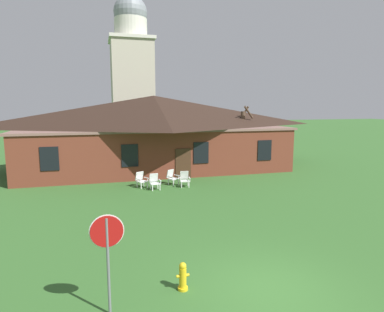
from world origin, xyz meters
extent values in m
plane|color=#336028|center=(0.00, 0.00, 0.00)|extent=(200.00, 200.00, 0.00)
cube|color=brown|center=(0.00, 19.30, 1.60)|extent=(19.67, 10.00, 3.20)
cube|color=#835E55|center=(0.00, 19.30, 3.28)|extent=(20.06, 10.20, 0.16)
pyramid|color=black|center=(0.00, 19.30, 4.59)|extent=(20.46, 10.40, 2.47)
cube|color=black|center=(-7.38, 14.27, 1.76)|extent=(1.10, 0.06, 1.50)
cube|color=black|center=(-2.46, 14.27, 1.76)|extent=(1.10, 0.06, 1.50)
cube|color=black|center=(2.46, 14.27, 1.76)|extent=(1.10, 0.06, 1.50)
cube|color=black|center=(7.38, 14.27, 1.76)|extent=(1.10, 0.06, 1.50)
cube|color=#422819|center=(1.17, 14.27, 1.05)|extent=(1.10, 0.06, 2.10)
cube|color=#BCB29E|center=(-0.32, 33.31, 6.26)|extent=(4.80, 4.80, 12.53)
cube|color=silver|center=(-0.32, 33.31, 12.71)|extent=(5.18, 5.18, 0.36)
cylinder|color=silver|center=(-0.32, 33.31, 13.99)|extent=(3.80, 3.80, 2.20)
sphere|color=gray|center=(-0.32, 33.31, 15.76)|extent=(3.88, 3.88, 3.88)
cylinder|color=slate|center=(-4.23, 0.09, 1.21)|extent=(0.07, 0.07, 2.42)
cylinder|color=white|center=(-4.23, 0.11, 2.10)|extent=(0.81, 0.03, 0.81)
cylinder|color=#B71414|center=(-4.23, 0.08, 2.10)|extent=(0.76, 0.03, 0.76)
cube|color=white|center=(-1.60, 12.36, 0.18)|extent=(0.07, 0.07, 0.36)
cube|color=white|center=(-2.01, 12.16, 0.18)|extent=(0.07, 0.07, 0.36)
cube|color=white|center=(-1.79, 12.75, 0.18)|extent=(0.07, 0.07, 0.36)
cube|color=white|center=(-2.20, 12.56, 0.18)|extent=(0.07, 0.07, 0.36)
cube|color=white|center=(-1.90, 12.46, 0.39)|extent=(0.71, 0.70, 0.05)
cube|color=white|center=(-2.03, 12.74, 0.69)|extent=(0.55, 0.39, 0.54)
cube|color=white|center=(-1.63, 12.56, 0.58)|extent=(0.26, 0.45, 0.03)
cube|color=white|center=(-1.56, 12.42, 0.47)|extent=(0.05, 0.05, 0.22)
cube|color=white|center=(-2.15, 12.31, 0.58)|extent=(0.26, 0.45, 0.03)
cube|color=white|center=(-2.08, 12.17, 0.47)|extent=(0.05, 0.05, 0.22)
cube|color=white|center=(-0.97, 11.49, 0.18)|extent=(0.06, 0.06, 0.36)
cube|color=white|center=(-1.42, 11.43, 0.18)|extent=(0.06, 0.06, 0.36)
cube|color=white|center=(-1.02, 11.92, 0.18)|extent=(0.06, 0.06, 0.36)
cube|color=white|center=(-1.48, 11.87, 0.18)|extent=(0.06, 0.06, 0.36)
cube|color=white|center=(-1.22, 11.68, 0.39)|extent=(0.60, 0.58, 0.05)
cube|color=white|center=(-1.26, 11.99, 0.69)|extent=(0.53, 0.25, 0.54)
cube|color=white|center=(-0.93, 11.69, 0.58)|extent=(0.12, 0.47, 0.03)
cube|color=white|center=(-0.91, 11.53, 0.47)|extent=(0.04, 0.04, 0.22)
cube|color=white|center=(-1.51, 11.62, 0.58)|extent=(0.12, 0.47, 0.03)
cube|color=white|center=(-1.49, 11.46, 0.47)|extent=(0.04, 0.04, 0.22)
cube|color=white|center=(0.43, 12.58, 0.18)|extent=(0.07, 0.07, 0.36)
cube|color=white|center=(0.04, 12.34, 0.18)|extent=(0.07, 0.07, 0.36)
cube|color=white|center=(0.20, 12.95, 0.18)|extent=(0.07, 0.07, 0.36)
cube|color=white|center=(-0.19, 12.71, 0.18)|extent=(0.07, 0.07, 0.36)
cube|color=white|center=(0.12, 12.65, 0.39)|extent=(0.73, 0.73, 0.05)
cube|color=white|center=(-0.05, 12.91, 0.69)|extent=(0.54, 0.43, 0.54)
cube|color=white|center=(0.37, 12.78, 0.58)|extent=(0.30, 0.43, 0.03)
cube|color=white|center=(0.46, 12.64, 0.47)|extent=(0.06, 0.06, 0.22)
cube|color=white|center=(-0.12, 12.48, 0.58)|extent=(0.30, 0.43, 0.03)
cube|color=white|center=(-0.03, 12.34, 0.47)|extent=(0.06, 0.06, 0.22)
cube|color=silver|center=(0.87, 11.62, 0.18)|extent=(0.06, 0.06, 0.36)
cube|color=silver|center=(0.41, 11.68, 0.18)|extent=(0.06, 0.06, 0.36)
cube|color=silver|center=(0.93, 12.06, 0.18)|extent=(0.06, 0.06, 0.36)
cube|color=silver|center=(0.47, 12.12, 0.18)|extent=(0.06, 0.06, 0.36)
cube|color=silver|center=(0.67, 11.87, 0.39)|extent=(0.60, 0.59, 0.05)
cube|color=silver|center=(0.71, 12.18, 0.69)|extent=(0.53, 0.26, 0.54)
cube|color=silver|center=(0.95, 11.81, 0.58)|extent=(0.12, 0.47, 0.03)
cube|color=silver|center=(0.93, 11.65, 0.47)|extent=(0.04, 0.04, 0.22)
cube|color=silver|center=(0.38, 11.89, 0.58)|extent=(0.12, 0.47, 0.03)
cube|color=silver|center=(0.36, 11.73, 0.47)|extent=(0.04, 0.04, 0.22)
cylinder|color=brown|center=(7.02, 17.43, 2.29)|extent=(0.36, 0.36, 4.57)
cylinder|color=brown|center=(7.23, 17.67, 4.39)|extent=(0.70, 0.64, 1.20)
cylinder|color=brown|center=(7.29, 16.95, 4.50)|extent=(1.12, 0.73, 1.05)
cylinder|color=brown|center=(6.67, 17.51, 2.99)|extent=(0.35, 0.88, 1.55)
cylinder|color=gold|center=(-2.27, 0.65, 0.04)|extent=(0.28, 0.28, 0.08)
cylinder|color=gold|center=(-2.27, 0.65, 0.36)|extent=(0.20, 0.20, 0.55)
sphere|color=gold|center=(-2.27, 0.65, 0.69)|extent=(0.20, 0.20, 0.20)
cylinder|color=gold|center=(-2.40, 0.65, 0.41)|extent=(0.10, 0.08, 0.08)
cylinder|color=gold|center=(-2.14, 0.65, 0.41)|extent=(0.10, 0.08, 0.08)
camera|label=1|loc=(-4.29, -7.49, 4.99)|focal=30.81mm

